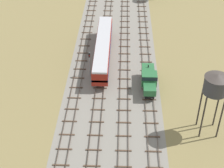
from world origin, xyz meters
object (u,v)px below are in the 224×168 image
passenger_coach_left_mid (103,47)px  signal_post_nearest (90,61)px  water_tower (216,85)px  shunter_loco_centre_near (149,79)px

passenger_coach_left_mid → signal_post_nearest: signal_post_nearest is taller
signal_post_nearest → passenger_coach_left_mid: bearing=69.4°
water_tower → signal_post_nearest: (-19.32, 14.58, -5.71)m
water_tower → signal_post_nearest: bearing=143.0°
water_tower → signal_post_nearest: size_ratio=2.17×
shunter_loco_centre_near → passenger_coach_left_mid: 12.95m
shunter_loco_centre_near → signal_post_nearest: signal_post_nearest is taller
shunter_loco_centre_near → passenger_coach_left_mid: (-8.70, 9.57, 0.60)m
shunter_loco_centre_near → water_tower: size_ratio=0.80×
shunter_loco_centre_near → signal_post_nearest: (-10.87, 3.78, 1.12)m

